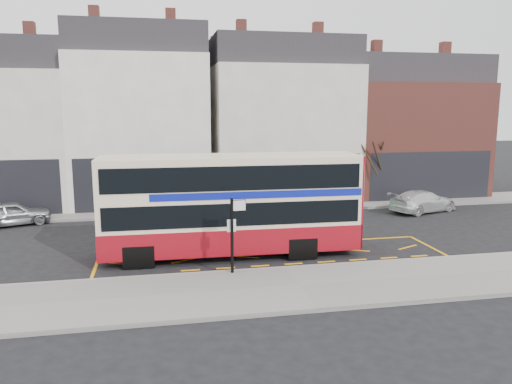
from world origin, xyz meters
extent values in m
plane|color=black|center=(0.00, 0.00, 0.00)|extent=(120.00, 120.00, 0.00)
cube|color=gray|center=(0.00, -2.30, 0.07)|extent=(40.00, 4.00, 0.15)
cube|color=gray|center=(0.00, -0.38, 0.07)|extent=(40.00, 0.15, 0.15)
cube|color=gray|center=(0.00, 11.00, 0.07)|extent=(50.00, 3.00, 0.15)
cube|color=white|center=(-13.50, 15.00, 4.00)|extent=(8.00, 8.00, 8.00)
cube|color=brown|center=(-11.50, 14.00, 10.20)|extent=(0.60, 0.60, 1.20)
cube|color=white|center=(-5.50, 15.00, 4.50)|extent=(8.00, 8.00, 9.00)
cube|color=#28262B|center=(-5.50, 15.00, 9.90)|extent=(8.00, 7.20, 1.80)
cube|color=brown|center=(-7.90, 14.00, 11.20)|extent=(0.60, 0.60, 1.20)
cube|color=brown|center=(-3.50, 14.00, 11.20)|extent=(0.60, 0.60, 1.20)
cube|color=black|center=(-5.50, 11.02, 1.60)|extent=(7.36, 0.06, 3.20)
cube|color=black|center=(-5.50, 11.04, 1.40)|extent=(5.60, 0.04, 2.00)
cube|color=white|center=(3.50, 15.00, 4.25)|extent=(9.00, 8.00, 8.50)
cube|color=#28262B|center=(3.50, 15.00, 9.40)|extent=(9.00, 7.20, 1.80)
cube|color=brown|center=(0.80, 14.00, 10.70)|extent=(0.60, 0.60, 1.20)
cube|color=brown|center=(5.75, 14.00, 10.70)|extent=(0.60, 0.60, 1.20)
cube|color=#157A43|center=(3.50, 11.02, 1.60)|extent=(8.28, 0.06, 3.20)
cube|color=black|center=(3.50, 11.04, 1.40)|extent=(6.30, 0.04, 2.00)
cube|color=brown|center=(12.50, 15.00, 3.75)|extent=(9.00, 8.00, 7.50)
cube|color=#28262B|center=(12.50, 15.00, 8.40)|extent=(9.00, 7.20, 1.80)
cube|color=brown|center=(9.80, 14.00, 9.70)|extent=(0.60, 0.60, 1.20)
cube|color=brown|center=(14.75, 14.00, 9.70)|extent=(0.60, 0.60, 1.20)
cube|color=black|center=(12.50, 11.02, 1.60)|extent=(8.28, 0.06, 3.20)
cube|color=black|center=(12.50, 11.04, 1.40)|extent=(6.30, 0.04, 2.00)
cube|color=beige|center=(-1.68, 1.90, 2.22)|extent=(10.34, 2.55, 3.79)
cube|color=maroon|center=(-1.68, 1.90, 0.84)|extent=(10.38, 2.59, 1.03)
cube|color=maroon|center=(3.44, 1.79, 2.22)|extent=(0.11, 2.38, 3.79)
cube|color=black|center=(-1.68, 1.90, 1.97)|extent=(9.93, 2.61, 0.89)
cube|color=black|center=(-1.68, 1.90, 3.37)|extent=(9.93, 2.61, 0.94)
cube|color=#0D1998|center=(-0.75, 1.88, 2.71)|extent=(8.29, 2.56, 0.28)
cube|color=black|center=(-6.81, 2.01, 1.73)|extent=(0.10, 2.15, 1.50)
cube|color=black|center=(-6.81, 2.01, 3.37)|extent=(0.10, 2.15, 0.94)
cube|color=black|center=(-6.80, 2.00, 2.62)|extent=(0.08, 1.64, 0.33)
cube|color=beige|center=(-1.68, 1.90, 4.07)|extent=(10.34, 2.46, 0.11)
cylinder|color=black|center=(-5.36, 0.92, 0.47)|extent=(0.94, 0.28, 0.94)
cylinder|color=black|center=(-5.31, 3.02, 0.47)|extent=(0.94, 0.28, 0.94)
cylinder|color=black|center=(1.01, 0.79, 0.47)|extent=(0.94, 0.28, 0.94)
cylinder|color=black|center=(1.05, 2.89, 0.47)|extent=(0.94, 0.28, 0.94)
cube|color=black|center=(-2.03, -0.63, 1.51)|extent=(0.10, 0.10, 2.72)
cube|color=white|center=(-1.76, -0.60, 2.60)|extent=(0.49, 0.09, 0.40)
cube|color=white|center=(-2.04, -0.57, 1.87)|extent=(0.32, 0.06, 0.45)
imported|color=#AFB0B4|center=(-11.96, 9.23, 0.63)|extent=(4.01, 2.65, 1.27)
imported|color=#3B3D42|center=(-3.64, 9.52, 0.72)|extent=(4.57, 2.19, 1.44)
imported|color=silver|center=(10.44, 8.21, 0.62)|extent=(4.63, 3.05, 1.25)
cylinder|color=#2F2215|center=(8.42, 11.31, 0.93)|extent=(0.24, 0.24, 1.85)
camera|label=1|loc=(-4.53, -17.65, 6.08)|focal=35.00mm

